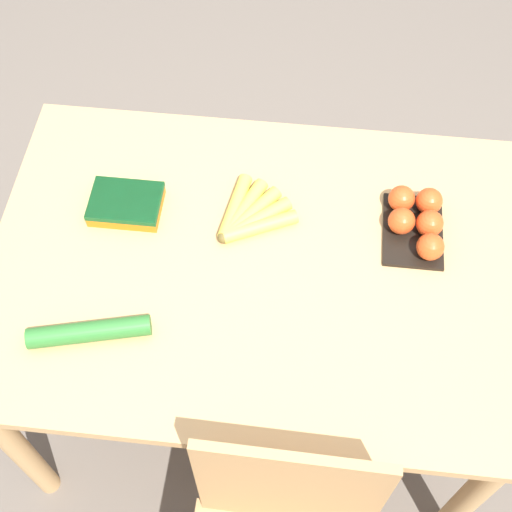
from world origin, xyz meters
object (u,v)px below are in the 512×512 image
at_px(banana_bunch, 249,216).
at_px(carrot_bag, 126,203).
at_px(tomato_pack, 417,220).
at_px(cucumber_near, 89,332).

bearing_deg(banana_bunch, carrot_bag, -0.07).
height_order(tomato_pack, cucumber_near, tomato_pack).
bearing_deg(tomato_pack, cucumber_near, 27.27).
relative_size(tomato_pack, cucumber_near, 0.77).
bearing_deg(tomato_pack, carrot_bag, 1.41).
bearing_deg(carrot_bag, cucumber_near, 88.68).
xyz_separation_m(carrot_bag, cucumber_near, (0.01, 0.35, -0.00)).
xyz_separation_m(tomato_pack, carrot_bag, (0.71, 0.02, -0.01)).
distance_m(banana_bunch, cucumber_near, 0.47).
bearing_deg(cucumber_near, tomato_pack, -152.73).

